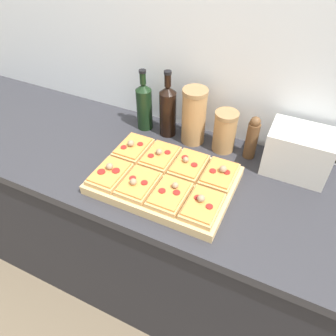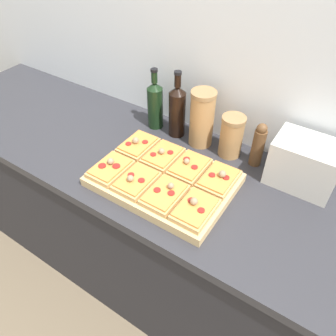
% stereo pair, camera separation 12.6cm
% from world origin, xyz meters
% --- Properties ---
extents(ground_plane, '(12.00, 12.00, 0.00)m').
position_xyz_m(ground_plane, '(0.00, 0.00, 0.00)').
color(ground_plane, brown).
extents(wall_back, '(6.00, 0.06, 2.50)m').
position_xyz_m(wall_back, '(0.00, 0.67, 1.25)').
color(wall_back, silver).
rests_on(wall_back, ground_plane).
extents(kitchen_counter, '(2.63, 0.67, 0.90)m').
position_xyz_m(kitchen_counter, '(0.00, 0.32, 0.45)').
color(kitchen_counter, '#232328').
rests_on(kitchen_counter, ground_plane).
extents(cutting_board, '(0.52, 0.37, 0.04)m').
position_xyz_m(cutting_board, '(0.07, 0.24, 0.92)').
color(cutting_board, tan).
rests_on(cutting_board, kitchen_counter).
extents(pizza_slice_back_left, '(0.12, 0.17, 0.06)m').
position_xyz_m(pizza_slice_back_left, '(-0.12, 0.33, 0.95)').
color(pizza_slice_back_left, tan).
rests_on(pizza_slice_back_left, cutting_board).
extents(pizza_slice_back_midleft, '(0.12, 0.17, 0.05)m').
position_xyz_m(pizza_slice_back_midleft, '(0.01, 0.33, 0.95)').
color(pizza_slice_back_midleft, tan).
rests_on(pizza_slice_back_midleft, cutting_board).
extents(pizza_slice_back_midright, '(0.12, 0.17, 0.05)m').
position_xyz_m(pizza_slice_back_midright, '(0.13, 0.33, 0.95)').
color(pizza_slice_back_midright, tan).
rests_on(pizza_slice_back_midright, cutting_board).
extents(pizza_slice_back_right, '(0.12, 0.17, 0.06)m').
position_xyz_m(pizza_slice_back_right, '(0.26, 0.33, 0.95)').
color(pizza_slice_back_right, tan).
rests_on(pizza_slice_back_right, cutting_board).
extents(pizza_slice_front_left, '(0.12, 0.17, 0.05)m').
position_xyz_m(pizza_slice_front_left, '(-0.12, 0.15, 0.95)').
color(pizza_slice_front_left, tan).
rests_on(pizza_slice_front_left, cutting_board).
extents(pizza_slice_front_midleft, '(0.12, 0.17, 0.05)m').
position_xyz_m(pizza_slice_front_midleft, '(0.01, 0.15, 0.95)').
color(pizza_slice_front_midleft, tan).
rests_on(pizza_slice_front_midleft, cutting_board).
extents(pizza_slice_front_midright, '(0.12, 0.17, 0.05)m').
position_xyz_m(pizza_slice_front_midright, '(0.13, 0.15, 0.95)').
color(pizza_slice_front_midright, tan).
rests_on(pizza_slice_front_midright, cutting_board).
extents(pizza_slice_front_right, '(0.12, 0.17, 0.05)m').
position_xyz_m(pizza_slice_front_right, '(0.26, 0.15, 0.95)').
color(pizza_slice_front_right, tan).
rests_on(pizza_slice_front_right, cutting_board).
extents(olive_oil_bottle, '(0.07, 0.07, 0.29)m').
position_xyz_m(olive_oil_bottle, '(-0.18, 0.55, 1.02)').
color(olive_oil_bottle, black).
rests_on(olive_oil_bottle, kitchen_counter).
extents(wine_bottle, '(0.07, 0.07, 0.31)m').
position_xyz_m(wine_bottle, '(-0.06, 0.55, 1.03)').
color(wine_bottle, black).
rests_on(wine_bottle, kitchen_counter).
extents(grain_jar_tall, '(0.11, 0.11, 0.26)m').
position_xyz_m(grain_jar_tall, '(0.06, 0.55, 1.03)').
color(grain_jar_tall, '#AD7F4C').
rests_on(grain_jar_tall, kitchen_counter).
extents(grain_jar_short, '(0.10, 0.10, 0.19)m').
position_xyz_m(grain_jar_short, '(0.20, 0.55, 0.99)').
color(grain_jar_short, '#AD7F4C').
rests_on(grain_jar_short, kitchen_counter).
extents(pepper_mill, '(0.05, 0.05, 0.20)m').
position_xyz_m(pepper_mill, '(0.32, 0.55, 1.00)').
color(pepper_mill, brown).
rests_on(pepper_mill, kitchen_counter).
extents(toaster_oven, '(0.27, 0.17, 0.19)m').
position_xyz_m(toaster_oven, '(0.51, 0.53, 1.00)').
color(toaster_oven, beige).
rests_on(toaster_oven, kitchen_counter).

